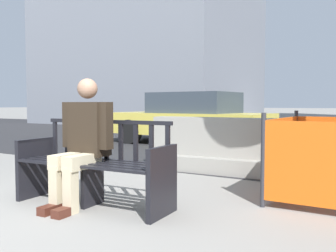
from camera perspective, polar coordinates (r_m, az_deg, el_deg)
The scene contains 6 objects.
ground_plane at distance 3.72m, azimuth -19.80°, elevation -13.23°, with size 200.00×200.00×0.00m, color gray.
street_asphalt at distance 11.33m, azimuth 16.87°, elevation -2.08°, with size 120.00×12.00×0.01m, color #28282B.
street_bench at distance 3.96m, azimuth -11.20°, elevation -6.19°, with size 1.72×0.62×0.88m.
seated_person at distance 3.94m, azimuth -12.84°, elevation -1.95°, with size 0.59×0.74×1.31m.
jersey_barrier_centre at distance 5.90m, azimuth 6.93°, elevation -3.57°, with size 2.03×0.77×0.84m.
car_taxi_near at distance 9.80m, azimuth 3.40°, elevation 1.17°, with size 4.32×2.02×1.35m.
Camera 1 is at (2.79, -2.23, 1.05)m, focal length 40.00 mm.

